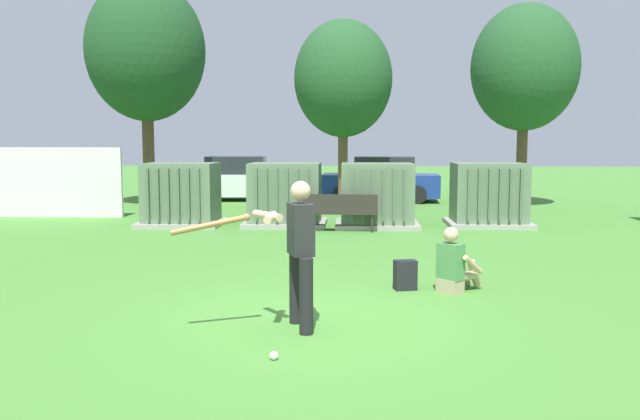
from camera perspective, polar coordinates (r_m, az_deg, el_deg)
ground_plane at (r=8.07m, az=-1.22°, el=-9.76°), size 96.00×96.00×0.00m
fence_panel at (r=20.38m, az=-23.26°, el=2.23°), size 4.80×0.12×2.00m
transformer_west at (r=17.26m, az=-12.00°, el=1.28°), size 2.10×1.70×1.62m
transformer_mid_west at (r=16.85m, az=-3.05°, el=1.29°), size 2.10×1.70×1.62m
transformer_mid_east at (r=16.69m, az=5.01°, el=1.22°), size 2.10×1.70×1.62m
transformer_east at (r=17.36m, az=14.49°, el=1.24°), size 2.10×1.70×1.62m
park_bench at (r=15.75m, az=1.78°, el=0.03°), size 1.82×0.47×0.92m
batter at (r=7.59m, az=-2.11°, el=-3.23°), size 1.59×0.83×1.74m
sports_ball at (r=6.76m, az=-4.05°, el=-12.56°), size 0.09×0.09×0.09m
seated_spectator at (r=9.77m, az=11.68°, el=-4.81°), size 0.75×0.73×0.96m
backpack at (r=9.79m, az=7.43°, el=-5.67°), size 0.36×0.31×0.44m
tree_left at (r=22.95m, az=-14.97°, el=13.24°), size 3.91×3.91×7.48m
tree_center_left at (r=21.55m, az=2.03°, el=11.34°), size 3.18×3.18×6.07m
tree_center_right at (r=22.81m, az=17.43°, el=11.73°), size 3.47×3.47×6.62m
parked_car_leftmost at (r=24.22m, az=-7.56°, el=2.63°), size 4.31×2.14×1.62m
parked_car_left_of_center at (r=23.68m, az=5.37°, el=2.58°), size 4.29×2.09×1.62m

